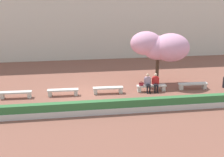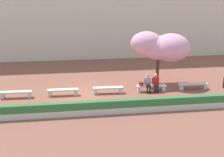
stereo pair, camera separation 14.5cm
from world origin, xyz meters
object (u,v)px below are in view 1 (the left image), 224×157
(stone_bench_east_end, at_px, (151,87))
(person_seated_left, at_px, (148,82))
(stone_bench_far_east, at_px, (193,85))
(stone_bench_near_west, at_px, (16,94))
(stone_bench_center, at_px, (63,91))
(handbag, at_px, (141,84))
(stone_bench_near_east, at_px, (108,89))
(person_seated_right, at_px, (156,82))
(cherry_tree_main, at_px, (161,46))

(stone_bench_east_end, bearing_deg, person_seated_left, -169.62)
(stone_bench_east_end, xyz_separation_m, stone_bench_far_east, (3.08, 0.00, 0.00))
(stone_bench_near_west, bearing_deg, person_seated_left, -0.34)
(stone_bench_center, relative_size, handbag, 6.18)
(stone_bench_near_west, relative_size, stone_bench_east_end, 1.00)
(handbag, bearing_deg, stone_bench_center, 179.79)
(stone_bench_center, xyz_separation_m, stone_bench_near_east, (3.08, 0.00, 0.00))
(stone_bench_center, height_order, stone_bench_east_end, same)
(stone_bench_east_end, distance_m, handbag, 0.79)
(person_seated_right, distance_m, handbag, 1.03)
(stone_bench_near_east, distance_m, person_seated_right, 3.39)
(person_seated_right, relative_size, cherry_tree_main, 0.30)
(stone_bench_near_east, bearing_deg, stone_bench_east_end, 0.00)
(stone_bench_near_west, distance_m, stone_bench_center, 3.08)
(stone_bench_center, distance_m, person_seated_left, 5.89)
(stone_bench_near_west, bearing_deg, stone_bench_far_east, 0.00)
(stone_bench_center, relative_size, person_seated_left, 1.63)
(stone_bench_far_east, bearing_deg, stone_bench_center, 180.00)
(stone_bench_center, distance_m, cherry_tree_main, 7.96)
(stone_bench_near_east, relative_size, handbag, 6.18)
(stone_bench_far_east, bearing_deg, stone_bench_near_west, 180.00)
(stone_bench_near_west, xyz_separation_m, stone_bench_center, (3.08, 0.00, 0.00))
(handbag, relative_size, cherry_tree_main, 0.08)
(stone_bench_near_west, relative_size, cherry_tree_main, 0.48)
(handbag, distance_m, cherry_tree_main, 3.47)
(person_seated_right, bearing_deg, stone_bench_far_east, 1.09)
(stone_bench_center, xyz_separation_m, person_seated_right, (6.45, -0.05, 0.39))
(person_seated_left, distance_m, cherry_tree_main, 3.19)
(stone_bench_east_end, distance_m, person_seated_right, 0.48)
(stone_bench_center, bearing_deg, person_seated_left, -0.52)
(stone_bench_far_east, relative_size, handbag, 6.18)
(handbag, bearing_deg, stone_bench_far_east, 0.30)
(stone_bench_near_west, distance_m, cherry_tree_main, 10.86)
(stone_bench_near_east, relative_size, person_seated_left, 1.63)
(handbag, bearing_deg, stone_bench_near_west, 179.86)
(person_seated_left, bearing_deg, stone_bench_near_west, 179.66)
(stone_bench_center, height_order, stone_bench_near_east, same)
(stone_bench_east_end, bearing_deg, handbag, -178.44)
(person_seated_left, xyz_separation_m, cherry_tree_main, (1.45, 1.88, 2.13))
(cherry_tree_main, bearing_deg, handbag, -135.68)
(stone_bench_center, height_order, stone_bench_far_east, same)
(stone_bench_near_west, distance_m, stone_bench_far_east, 12.34)
(handbag, bearing_deg, stone_bench_east_end, 1.56)
(stone_bench_near_west, relative_size, stone_bench_center, 1.00)
(stone_bench_near_east, bearing_deg, stone_bench_near_west, 180.00)
(stone_bench_near_east, bearing_deg, stone_bench_far_east, 0.00)
(stone_bench_far_east, bearing_deg, person_seated_right, -178.91)
(stone_bench_east_end, xyz_separation_m, cherry_tree_main, (1.15, 1.83, 2.51))
(stone_bench_near_east, distance_m, stone_bench_east_end, 3.08)
(stone_bench_near_east, xyz_separation_m, cherry_tree_main, (4.24, 1.83, 2.51))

